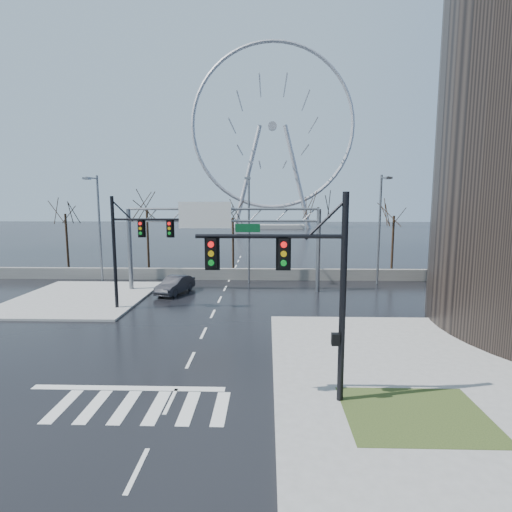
{
  "coord_description": "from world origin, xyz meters",
  "views": [
    {
      "loc": [
        3.71,
        -18.4,
        7.67
      ],
      "look_at": [
        2.96,
        8.1,
        4.0
      ],
      "focal_mm": 28.0,
      "sensor_mm": 36.0,
      "label": 1
    }
  ],
  "objects_px": {
    "signal_mast_near": "(306,278)",
    "ferris_wheel": "(272,133)",
    "sign_gantry": "(219,231)",
    "car": "(175,285)",
    "signal_mast_far": "(130,242)"
  },
  "relations": [
    {
      "from": "ferris_wheel",
      "to": "car",
      "type": "distance_m",
      "value": 85.34
    },
    {
      "from": "signal_mast_far",
      "to": "car",
      "type": "height_order",
      "value": "signal_mast_far"
    },
    {
      "from": "signal_mast_far",
      "to": "sign_gantry",
      "type": "xyz_separation_m",
      "value": [
        5.49,
        6.0,
        0.35
      ]
    },
    {
      "from": "signal_mast_near",
      "to": "car",
      "type": "relative_size",
      "value": 1.83
    },
    {
      "from": "sign_gantry",
      "to": "car",
      "type": "distance_m",
      "value": 5.81
    },
    {
      "from": "sign_gantry",
      "to": "ferris_wheel",
      "type": "relative_size",
      "value": 0.32
    },
    {
      "from": "ferris_wheel",
      "to": "car",
      "type": "height_order",
      "value": "ferris_wheel"
    },
    {
      "from": "sign_gantry",
      "to": "ferris_wheel",
      "type": "height_order",
      "value": "ferris_wheel"
    },
    {
      "from": "sign_gantry",
      "to": "signal_mast_near",
      "type": "bearing_deg",
      "value": -73.81
    },
    {
      "from": "signal_mast_near",
      "to": "ferris_wheel",
      "type": "distance_m",
      "value": 101.29
    },
    {
      "from": "sign_gantry",
      "to": "signal_mast_far",
      "type": "bearing_deg",
      "value": -132.47
    },
    {
      "from": "ferris_wheel",
      "to": "signal_mast_far",
      "type": "bearing_deg",
      "value": -97.2
    },
    {
      "from": "sign_gantry",
      "to": "ferris_wheel",
      "type": "bearing_deg",
      "value": 86.16
    },
    {
      "from": "signal_mast_far",
      "to": "sign_gantry",
      "type": "height_order",
      "value": "signal_mast_far"
    },
    {
      "from": "car",
      "to": "signal_mast_near",
      "type": "bearing_deg",
      "value": -46.31
    }
  ]
}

